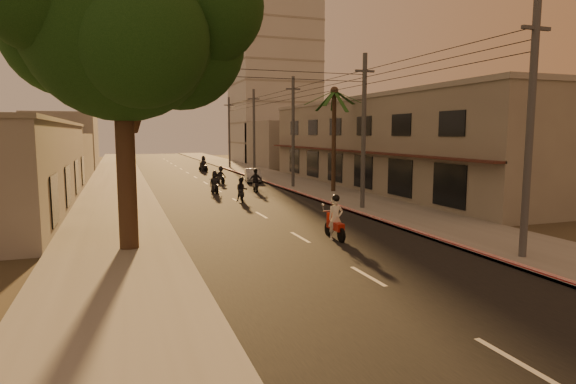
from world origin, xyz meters
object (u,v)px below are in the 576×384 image
(broadleaf_tree, at_px, (131,24))
(parked_car, at_px, (253,175))
(palm_tree, at_px, (334,97))
(scooter_mid_a, at_px, (242,190))
(scooter_far_a, at_px, (215,183))
(scooter_far_b, at_px, (221,175))
(scooter_red, at_px, (335,220))
(scooter_far_c, at_px, (204,164))
(scooter_mid_b, at_px, (255,182))

(broadleaf_tree, distance_m, parked_car, 26.90)
(parked_car, bearing_deg, palm_tree, -57.67)
(palm_tree, xyz_separation_m, scooter_mid_a, (-7.73, -2.46, -6.41))
(scooter_far_a, bearing_deg, scooter_far_b, 71.65)
(parked_car, bearing_deg, scooter_far_a, -113.68)
(scooter_mid_a, xyz_separation_m, scooter_far_a, (-0.86, 4.84, 0.03))
(scooter_far_a, relative_size, scooter_far_b, 1.10)
(scooter_red, height_order, scooter_far_c, scooter_red)
(palm_tree, distance_m, parked_car, 12.09)
(scooter_far_a, xyz_separation_m, scooter_far_b, (1.84, 6.85, -0.04))
(scooter_mid_b, xyz_separation_m, scooter_far_b, (-1.25, 7.03, -0.08))
(parked_car, bearing_deg, scooter_mid_a, -97.76)
(scooter_red, distance_m, scooter_mid_b, 17.05)
(scooter_mid_b, height_order, scooter_far_b, scooter_mid_b)
(scooter_far_b, relative_size, parked_car, 0.40)
(scooter_red, relative_size, parked_car, 0.49)
(parked_car, bearing_deg, scooter_red, -86.21)
(broadleaf_tree, relative_size, scooter_far_a, 6.89)
(scooter_far_b, height_order, parked_car, scooter_far_b)
(scooter_red, height_order, scooter_far_b, scooter_red)
(scooter_mid_b, bearing_deg, scooter_far_b, 107.06)
(scooter_mid_a, bearing_deg, broadleaf_tree, -111.36)
(scooter_far_a, height_order, parked_car, scooter_far_a)
(scooter_far_a, height_order, scooter_far_b, scooter_far_a)
(scooter_red, bearing_deg, scooter_far_b, 90.89)
(scooter_red, bearing_deg, palm_tree, 66.40)
(scooter_mid_b, relative_size, scooter_far_a, 1.04)
(scooter_mid_a, xyz_separation_m, parked_car, (4.00, 11.92, -0.12))
(broadleaf_tree, relative_size, scooter_mid_b, 6.62)
(palm_tree, height_order, scooter_far_c, palm_tree)
(scooter_mid_b, distance_m, scooter_far_c, 20.85)
(broadleaf_tree, relative_size, scooter_far_c, 6.53)
(palm_tree, height_order, parked_car, palm_tree)
(scooter_far_b, bearing_deg, scooter_mid_a, -108.09)
(palm_tree, height_order, scooter_red, palm_tree)
(scooter_far_c, bearing_deg, parked_car, -102.93)
(palm_tree, bearing_deg, scooter_red, -114.41)
(broadleaf_tree, bearing_deg, palm_tree, 43.48)
(scooter_mid_a, bearing_deg, scooter_mid_b, 74.10)
(palm_tree, bearing_deg, parked_car, 111.54)
(broadleaf_tree, xyz_separation_m, scooter_red, (7.90, -0.94, -7.64))
(scooter_far_a, bearing_deg, scooter_mid_a, -83.26)
(scooter_mid_a, bearing_deg, palm_tree, 27.36)
(scooter_far_b, xyz_separation_m, scooter_far_c, (0.75, 13.82, 0.12))
(scooter_red, bearing_deg, scooter_far_c, 89.72)
(scooter_mid_a, height_order, scooter_far_b, scooter_mid_a)
(palm_tree, xyz_separation_m, parked_car, (-3.73, 9.46, -6.53))
(scooter_far_a, bearing_deg, scooter_red, -87.06)
(palm_tree, bearing_deg, scooter_far_b, 126.14)
(scooter_mid_b, relative_size, scooter_far_b, 1.15)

